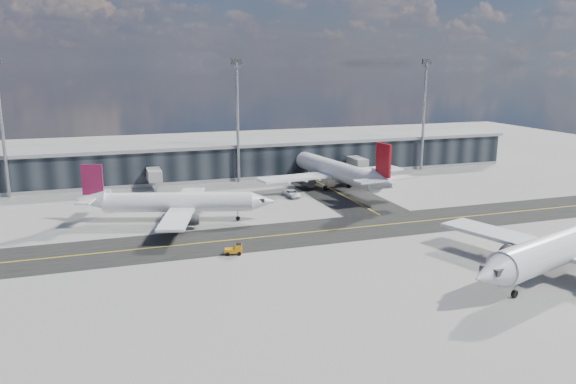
% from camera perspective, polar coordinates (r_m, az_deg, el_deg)
% --- Properties ---
extents(ground, '(300.00, 300.00, 0.00)m').
position_cam_1_polar(ground, '(90.71, 2.16, -4.90)').
color(ground, gray).
rests_on(ground, ground).
extents(taxiway_lanes, '(180.00, 63.00, 0.03)m').
position_cam_1_polar(taxiway_lanes, '(101.65, 2.09, -2.92)').
color(taxiway_lanes, black).
rests_on(taxiway_lanes, ground).
extents(terminal_concourse, '(152.00, 19.80, 8.80)m').
position_cam_1_polar(terminal_concourse, '(141.11, -5.69, 3.21)').
color(terminal_concourse, black).
rests_on(terminal_concourse, ground).
extents(floodlight_masts, '(102.50, 0.70, 28.90)m').
position_cam_1_polar(floodlight_masts, '(132.90, -5.14, 7.63)').
color(floodlight_masts, gray).
rests_on(floodlight_masts, ground).
extents(airliner_af, '(34.79, 29.97, 10.48)m').
position_cam_1_polar(airliner_af, '(102.48, -11.35, -1.04)').
color(airliner_af, white).
rests_on(airliner_af, ground).
extents(airliner_redtail, '(36.26, 42.39, 12.56)m').
position_cam_1_polar(airliner_redtail, '(126.82, 5.00, 2.15)').
color(airliner_redtail, white).
rests_on(airliner_redtail, ground).
extents(airliner_near, '(42.62, 36.78, 12.94)m').
position_cam_1_polar(airliner_near, '(84.72, 27.09, -4.63)').
color(airliner_near, silver).
rests_on(airliner_near, ground).
extents(baggage_tug, '(2.80, 1.88, 1.61)m').
position_cam_1_polar(baggage_tug, '(84.07, -5.40, -5.83)').
color(baggage_tug, orange).
rests_on(baggage_tug, ground).
extents(service_van, '(3.01, 5.63, 1.50)m').
position_cam_1_polar(service_van, '(119.35, 0.45, -0.15)').
color(service_van, white).
rests_on(service_van, ground).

